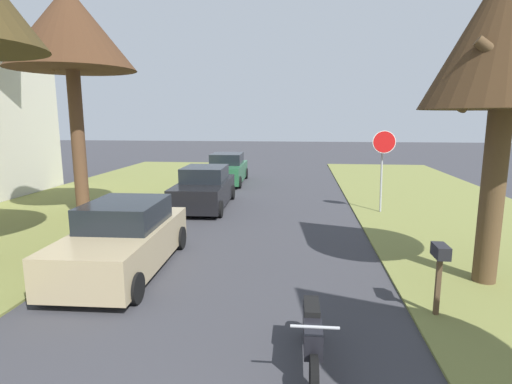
{
  "coord_description": "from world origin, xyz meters",
  "views": [
    {
      "loc": [
        1.6,
        -1.08,
        3.46
      ],
      "look_at": [
        0.25,
        11.26,
        1.21
      ],
      "focal_mm": 28.8,
      "sensor_mm": 36.0,
      "label": 1
    }
  ],
  "objects_px": {
    "parked_sedan_black": "(204,189)",
    "street_tree_left_mid_b": "(70,31)",
    "parked_sedan_tan": "(124,239)",
    "curbside_mailbox": "(440,260)",
    "street_tree_right_mid_a": "(509,33)",
    "parked_motorcycle": "(312,335)",
    "parked_sedan_green": "(227,169)",
    "stop_sign_far": "(383,154)"
  },
  "relations": [
    {
      "from": "street_tree_left_mid_b",
      "to": "stop_sign_far",
      "type": "bearing_deg",
      "value": 10.29
    },
    {
      "from": "street_tree_left_mid_b",
      "to": "parked_motorcycle",
      "type": "height_order",
      "value": "street_tree_left_mid_b"
    },
    {
      "from": "street_tree_left_mid_b",
      "to": "curbside_mailbox",
      "type": "xyz_separation_m",
      "value": [
        9.95,
        -6.24,
        -5.18
      ]
    },
    {
      "from": "stop_sign_far",
      "to": "street_tree_right_mid_a",
      "type": "relative_size",
      "value": 0.45
    },
    {
      "from": "parked_sedan_tan",
      "to": "parked_sedan_green",
      "type": "relative_size",
      "value": 1.0
    },
    {
      "from": "street_tree_right_mid_a",
      "to": "curbside_mailbox",
      "type": "bearing_deg",
      "value": -131.72
    },
    {
      "from": "street_tree_left_mid_b",
      "to": "parked_sedan_green",
      "type": "height_order",
      "value": "street_tree_left_mid_b"
    },
    {
      "from": "street_tree_right_mid_a",
      "to": "parked_sedan_green",
      "type": "distance_m",
      "value": 15.7
    },
    {
      "from": "parked_sedan_tan",
      "to": "parked_sedan_green",
      "type": "distance_m",
      "value": 12.94
    },
    {
      "from": "street_tree_right_mid_a",
      "to": "parked_motorcycle",
      "type": "bearing_deg",
      "value": -137.52
    },
    {
      "from": "street_tree_right_mid_a",
      "to": "curbside_mailbox",
      "type": "height_order",
      "value": "street_tree_right_mid_a"
    },
    {
      "from": "parked_sedan_tan",
      "to": "parked_sedan_black",
      "type": "height_order",
      "value": "same"
    },
    {
      "from": "stop_sign_far",
      "to": "parked_sedan_tan",
      "type": "distance_m",
      "value": 9.65
    },
    {
      "from": "street_tree_right_mid_a",
      "to": "parked_sedan_green",
      "type": "height_order",
      "value": "street_tree_right_mid_a"
    },
    {
      "from": "street_tree_right_mid_a",
      "to": "street_tree_left_mid_b",
      "type": "bearing_deg",
      "value": 158.25
    },
    {
      "from": "street_tree_right_mid_a",
      "to": "parked_sedan_green",
      "type": "relative_size",
      "value": 1.48
    },
    {
      "from": "street_tree_right_mid_a",
      "to": "curbside_mailbox",
      "type": "distance_m",
      "value": 4.58
    },
    {
      "from": "street_tree_right_mid_a",
      "to": "parked_sedan_black",
      "type": "distance_m",
      "value": 11.1
    },
    {
      "from": "parked_sedan_tan",
      "to": "curbside_mailbox",
      "type": "xyz_separation_m",
      "value": [
        6.41,
        -1.62,
        0.33
      ]
    },
    {
      "from": "stop_sign_far",
      "to": "street_tree_left_mid_b",
      "type": "height_order",
      "value": "street_tree_left_mid_b"
    },
    {
      "from": "street_tree_left_mid_b",
      "to": "parked_sedan_tan",
      "type": "height_order",
      "value": "street_tree_left_mid_b"
    },
    {
      "from": "stop_sign_far",
      "to": "parked_motorcycle",
      "type": "distance_m",
      "value": 10.38
    },
    {
      "from": "street_tree_left_mid_b",
      "to": "parked_sedan_tan",
      "type": "xyz_separation_m",
      "value": [
        3.54,
        -4.62,
        -5.51
      ]
    },
    {
      "from": "parked_sedan_black",
      "to": "curbside_mailbox",
      "type": "distance_m",
      "value": 10.47
    },
    {
      "from": "parked_motorcycle",
      "to": "curbside_mailbox",
      "type": "distance_m",
      "value": 2.87
    },
    {
      "from": "stop_sign_far",
      "to": "street_tree_left_mid_b",
      "type": "xyz_separation_m",
      "value": [
        -10.49,
        -1.91,
        4.04
      ]
    },
    {
      "from": "parked_sedan_tan",
      "to": "parked_sedan_black",
      "type": "relative_size",
      "value": 1.0
    },
    {
      "from": "parked_sedan_black",
      "to": "parked_sedan_green",
      "type": "distance_m",
      "value": 6.09
    },
    {
      "from": "stop_sign_far",
      "to": "street_tree_right_mid_a",
      "type": "bearing_deg",
      "value": -81.63
    },
    {
      "from": "street_tree_left_mid_b",
      "to": "parked_motorcycle",
      "type": "xyz_separation_m",
      "value": [
        7.73,
        -7.96,
        -5.75
      ]
    },
    {
      "from": "street_tree_right_mid_a",
      "to": "curbside_mailbox",
      "type": "relative_size",
      "value": 5.21
    },
    {
      "from": "parked_sedan_tan",
      "to": "parked_sedan_green",
      "type": "xyz_separation_m",
      "value": [
        0.05,
        12.94,
        0.0
      ]
    },
    {
      "from": "stop_sign_far",
      "to": "street_tree_left_mid_b",
      "type": "bearing_deg",
      "value": -169.71
    },
    {
      "from": "parked_sedan_black",
      "to": "street_tree_left_mid_b",
      "type": "bearing_deg",
      "value": -149.62
    },
    {
      "from": "parked_sedan_tan",
      "to": "curbside_mailbox",
      "type": "bearing_deg",
      "value": -14.15
    },
    {
      "from": "parked_sedan_green",
      "to": "curbside_mailbox",
      "type": "distance_m",
      "value": 15.89
    },
    {
      "from": "stop_sign_far",
      "to": "parked_motorcycle",
      "type": "relative_size",
      "value": 1.44
    },
    {
      "from": "stop_sign_far",
      "to": "parked_sedan_green",
      "type": "distance_m",
      "value": 9.53
    },
    {
      "from": "street_tree_left_mid_b",
      "to": "curbside_mailbox",
      "type": "relative_size",
      "value": 5.97
    },
    {
      "from": "stop_sign_far",
      "to": "parked_sedan_black",
      "type": "height_order",
      "value": "stop_sign_far"
    },
    {
      "from": "street_tree_right_mid_a",
      "to": "parked_sedan_black",
      "type": "bearing_deg",
      "value": 138.36
    },
    {
      "from": "street_tree_left_mid_b",
      "to": "parked_motorcycle",
      "type": "relative_size",
      "value": 3.7
    }
  ]
}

